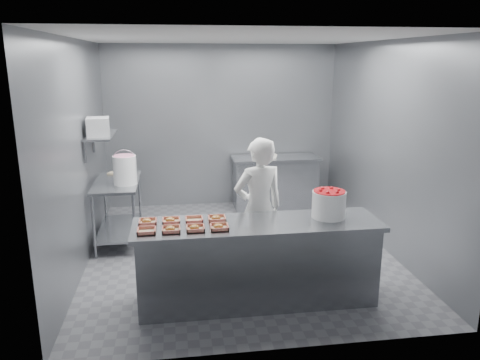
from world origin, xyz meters
name	(u,v)px	position (x,y,z in m)	size (l,w,h in m)	color
floor	(240,251)	(0.00, 0.00, 0.00)	(4.50, 4.50, 0.00)	#4C4C51
ceiling	(240,38)	(0.00, 0.00, 2.80)	(4.50, 4.50, 0.00)	white
wall_back	(222,127)	(0.00, 2.25, 1.40)	(4.00, 0.04, 2.80)	slate
wall_left	(79,155)	(-2.00, 0.00, 1.40)	(0.04, 4.50, 2.80)	slate
wall_right	(386,147)	(2.00, 0.00, 1.40)	(0.04, 4.50, 2.80)	slate
service_counter	(257,262)	(0.00, -1.35, 0.45)	(2.60, 0.70, 0.90)	slate
prep_table	(118,202)	(-1.65, 0.60, 0.59)	(0.60, 1.20, 0.90)	slate
back_counter	(275,182)	(0.90, 1.90, 0.45)	(1.50, 0.60, 0.90)	slate
wall_shelf	(101,135)	(-1.82, 0.60, 1.55)	(0.35, 0.90, 0.03)	slate
tray_0	(147,231)	(-1.14, -1.48, 0.92)	(0.19, 0.18, 0.04)	tan
tray_1	(171,229)	(-0.90, -1.48, 0.92)	(0.19, 0.18, 0.06)	tan
tray_2	(195,228)	(-0.66, -1.48, 0.92)	(0.19, 0.18, 0.06)	tan
tray_3	(219,227)	(-0.42, -1.48, 0.92)	(0.19, 0.18, 0.06)	tan
tray_4	(147,222)	(-1.14, -1.22, 0.92)	(0.19, 0.18, 0.06)	tan
tray_5	(171,220)	(-0.90, -1.22, 0.92)	(0.19, 0.18, 0.06)	tan
tray_6	(194,220)	(-0.66, -1.22, 0.92)	(0.19, 0.18, 0.04)	tan
tray_7	(217,218)	(-0.42, -1.22, 0.92)	(0.19, 0.18, 0.06)	tan
worker	(259,209)	(0.12, -0.75, 0.85)	(0.62, 0.41, 1.70)	white
strawberry_tub	(329,203)	(0.78, -1.29, 1.06)	(0.36, 0.36, 0.30)	white
glaze_bucket	(125,169)	(-1.51, 0.42, 1.11)	(0.33, 0.31, 0.48)	white
bucket_lid	(123,175)	(-1.59, 0.88, 0.91)	(0.29, 0.29, 0.02)	white
rag	(114,173)	(-1.74, 1.04, 0.91)	(0.15, 0.13, 0.02)	#CCB28C
appliance	(98,127)	(-1.82, 0.45, 1.69)	(0.28, 0.33, 0.24)	gray
paper_stack	(267,156)	(0.75, 1.90, 0.93)	(0.30, 0.22, 0.06)	silver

